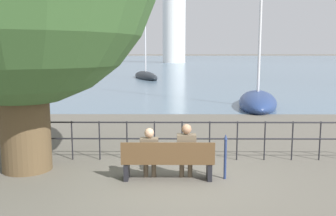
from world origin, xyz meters
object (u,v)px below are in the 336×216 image
object	(u,v)px
seated_person_left	(149,151)
sailboat_1	(146,76)
park_bench	(168,161)
closed_umbrella	(225,154)
seated_person_right	(186,149)
sailboat_2	(258,101)
harbor_lighthouse	(174,16)

from	to	relation	value
seated_person_left	sailboat_1	world-z (taller)	sailboat_1
park_bench	closed_umbrella	bearing A→B (deg)	4.25
seated_person_left	seated_person_right	distance (m)	0.84
seated_person_right	closed_umbrella	size ratio (longest dim) A/B	1.22
seated_person_right	sailboat_2	world-z (taller)	sailboat_2
seated_person_left	sailboat_1	xyz separation A→B (m)	(-2.24, 32.71, -0.35)
harbor_lighthouse	park_bench	bearing A→B (deg)	-90.61
park_bench	sailboat_2	distance (m)	12.42
sailboat_2	sailboat_1	bearing A→B (deg)	120.58
park_bench	seated_person_left	world-z (taller)	seated_person_left
park_bench	seated_person_right	world-z (taller)	seated_person_right
park_bench	closed_umbrella	distance (m)	1.31
seated_person_left	harbor_lighthouse	bearing A→B (deg)	89.14
sailboat_2	harbor_lighthouse	size ratio (longest dim) A/B	0.44
park_bench	harbor_lighthouse	size ratio (longest dim) A/B	0.08
harbor_lighthouse	seated_person_left	bearing A→B (deg)	-90.86
closed_umbrella	sailboat_2	distance (m)	11.90
park_bench	seated_person_right	bearing A→B (deg)	10.54
sailboat_1	harbor_lighthouse	distance (m)	64.20
seated_person_left	seated_person_right	world-z (taller)	seated_person_right
seated_person_right	sailboat_1	xyz separation A→B (m)	(-3.07, 32.71, -0.39)
seated_person_left	sailboat_1	size ratio (longest dim) A/B	0.10
park_bench	sailboat_2	xyz separation A→B (m)	(4.67, 11.51, -0.12)
seated_person_right	closed_umbrella	bearing A→B (deg)	1.22
seated_person_left	sailboat_1	bearing A→B (deg)	93.91
park_bench	sailboat_1	world-z (taller)	sailboat_1
closed_umbrella	sailboat_1	distance (m)	32.93
closed_umbrella	sailboat_1	world-z (taller)	sailboat_1
closed_umbrella	seated_person_left	bearing A→B (deg)	-179.51
park_bench	closed_umbrella	world-z (taller)	closed_umbrella
seated_person_left	sailboat_2	distance (m)	12.51
seated_person_left	harbor_lighthouse	world-z (taller)	harbor_lighthouse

